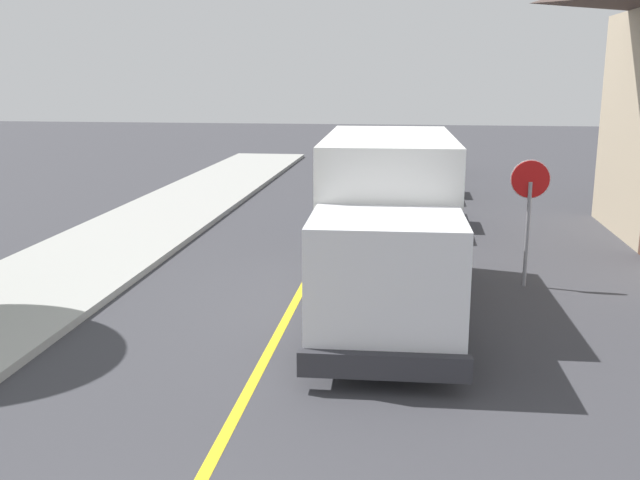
{
  "coord_description": "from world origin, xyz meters",
  "views": [
    {
      "loc": [
        2.2,
        -3.93,
        4.34
      ],
      "look_at": [
        0.57,
        8.61,
        1.4
      ],
      "focal_mm": 40.14,
      "sensor_mm": 36.0,
      "label": 1
    }
  ],
  "objects": [
    {
      "name": "centre_line_yellow",
      "position": [
        0.0,
        10.0,
        0.0
      ],
      "size": [
        0.16,
        56.0,
        0.01
      ],
      "primitive_type": "cube",
      "color": "gold",
      "rests_on": "ground"
    },
    {
      "name": "stop_sign",
      "position": [
        4.59,
        10.95,
        1.86
      ],
      "size": [
        0.8,
        0.1,
        2.65
      ],
      "color": "gray",
      "rests_on": "ground"
    },
    {
      "name": "parked_car_near",
      "position": [
        2.34,
        16.83,
        0.79
      ],
      "size": [
        1.83,
        4.41,
        1.67
      ],
      "color": "#2D4793",
      "rests_on": "ground"
    },
    {
      "name": "parked_car_far",
      "position": [
        2.51,
        28.47,
        0.79
      ],
      "size": [
        1.92,
        4.45,
        1.67
      ],
      "color": "black",
      "rests_on": "ground"
    },
    {
      "name": "box_truck",
      "position": [
        1.77,
        9.15,
        1.77
      ],
      "size": [
        2.61,
        7.25,
        3.2
      ],
      "color": "silver",
      "rests_on": "ground"
    },
    {
      "name": "parked_car_mid",
      "position": [
        2.44,
        22.5,
        0.79
      ],
      "size": [
        1.8,
        4.4,
        1.67
      ],
      "color": "#4C564C",
      "rests_on": "ground"
    }
  ]
}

